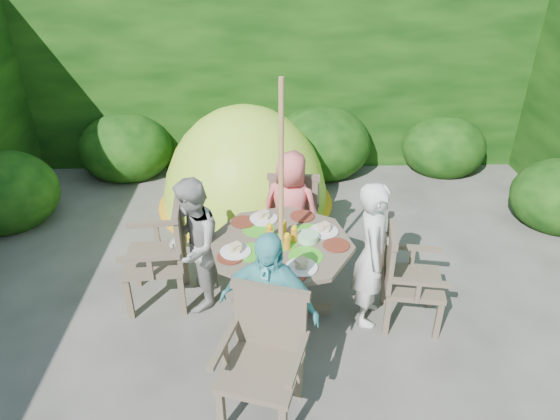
{
  "coord_description": "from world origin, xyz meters",
  "views": [
    {
      "loc": [
        -0.14,
        -3.36,
        3.16
      ],
      "look_at": [
        -0.05,
        0.69,
        0.85
      ],
      "focal_mm": 32.0,
      "sensor_mm": 36.0,
      "label": 1
    }
  ],
  "objects_px": {
    "patio_table": "(282,253)",
    "dome_tent": "(246,203)",
    "garden_chair_front": "(264,355)",
    "child_right": "(373,255)",
    "parasol_pole": "(281,208)",
    "child_front": "(268,310)",
    "garden_chair_left": "(164,251)",
    "child_left": "(193,246)",
    "child_back": "(290,210)",
    "garden_chair_right": "(405,275)",
    "garden_chair_back": "(294,207)"
  },
  "relations": [
    {
      "from": "patio_table",
      "to": "dome_tent",
      "type": "distance_m",
      "value": 2.23
    },
    {
      "from": "garden_chair_front",
      "to": "child_right",
      "type": "xyz_separation_m",
      "value": [
        0.94,
        0.97,
        0.17
      ]
    },
    {
      "from": "parasol_pole",
      "to": "child_front",
      "type": "distance_m",
      "value": 0.91
    },
    {
      "from": "garden_chair_left",
      "to": "dome_tent",
      "type": "height_order",
      "value": "dome_tent"
    },
    {
      "from": "child_left",
      "to": "child_back",
      "type": "relative_size",
      "value": 1.03
    },
    {
      "from": "parasol_pole",
      "to": "child_right",
      "type": "height_order",
      "value": "parasol_pole"
    },
    {
      "from": "child_left",
      "to": "dome_tent",
      "type": "distance_m",
      "value": 2.12
    },
    {
      "from": "garden_chair_right",
      "to": "garden_chair_back",
      "type": "distance_m",
      "value": 1.55
    },
    {
      "from": "child_right",
      "to": "child_front",
      "type": "bearing_deg",
      "value": 137.99
    },
    {
      "from": "parasol_pole",
      "to": "garden_chair_left",
      "type": "distance_m",
      "value": 1.22
    },
    {
      "from": "patio_table",
      "to": "child_right",
      "type": "relative_size",
      "value": 1.07
    },
    {
      "from": "garden_chair_left",
      "to": "child_left",
      "type": "relative_size",
      "value": 0.79
    },
    {
      "from": "garden_chair_front",
      "to": "child_front",
      "type": "relative_size",
      "value": 0.72
    },
    {
      "from": "parasol_pole",
      "to": "child_back",
      "type": "relative_size",
      "value": 1.75
    },
    {
      "from": "parasol_pole",
      "to": "child_front",
      "type": "xyz_separation_m",
      "value": [
        -0.12,
        -0.79,
        -0.43
      ]
    },
    {
      "from": "garden_chair_right",
      "to": "child_back",
      "type": "distance_m",
      "value": 1.36
    },
    {
      "from": "garden_chair_back",
      "to": "dome_tent",
      "type": "distance_m",
      "value": 1.25
    },
    {
      "from": "garden_chair_right",
      "to": "garden_chair_back",
      "type": "relative_size",
      "value": 1.02
    },
    {
      "from": "garden_chair_left",
      "to": "garden_chair_front",
      "type": "distance_m",
      "value": 1.57
    },
    {
      "from": "parasol_pole",
      "to": "garden_chair_back",
      "type": "distance_m",
      "value": 1.26
    },
    {
      "from": "garden_chair_back",
      "to": "child_front",
      "type": "height_order",
      "value": "child_front"
    },
    {
      "from": "child_left",
      "to": "child_front",
      "type": "distance_m",
      "value": 1.13
    },
    {
      "from": "patio_table",
      "to": "garden_chair_right",
      "type": "xyz_separation_m",
      "value": [
        1.08,
        -0.16,
        -0.14
      ]
    },
    {
      "from": "patio_table",
      "to": "garden_chair_right",
      "type": "distance_m",
      "value": 1.1
    },
    {
      "from": "child_left",
      "to": "garden_chair_right",
      "type": "bearing_deg",
      "value": 83.1
    },
    {
      "from": "child_back",
      "to": "dome_tent",
      "type": "distance_m",
      "value": 1.54
    },
    {
      "from": "garden_chair_right",
      "to": "garden_chair_back",
      "type": "bearing_deg",
      "value": 45.65
    },
    {
      "from": "child_front",
      "to": "dome_tent",
      "type": "bearing_deg",
      "value": 115.96
    },
    {
      "from": "patio_table",
      "to": "garden_chair_front",
      "type": "xyz_separation_m",
      "value": [
        -0.15,
        -1.09,
        -0.12
      ]
    },
    {
      "from": "garden_chair_left",
      "to": "child_right",
      "type": "xyz_separation_m",
      "value": [
        1.87,
        -0.3,
        0.14
      ]
    },
    {
      "from": "garden_chair_back",
      "to": "child_back",
      "type": "relative_size",
      "value": 0.73
    },
    {
      "from": "dome_tent",
      "to": "garden_chair_front",
      "type": "bearing_deg",
      "value": -93.83
    },
    {
      "from": "parasol_pole",
      "to": "garden_chair_right",
      "type": "bearing_deg",
      "value": -8.29
    },
    {
      "from": "parasol_pole",
      "to": "garden_chair_back",
      "type": "relative_size",
      "value": 2.4
    },
    {
      "from": "patio_table",
      "to": "garden_chair_back",
      "type": "height_order",
      "value": "garden_chair_back"
    },
    {
      "from": "child_left",
      "to": "child_back",
      "type": "height_order",
      "value": "child_left"
    },
    {
      "from": "dome_tent",
      "to": "garden_chair_right",
      "type": "bearing_deg",
      "value": -64.99
    },
    {
      "from": "parasol_pole",
      "to": "child_front",
      "type": "bearing_deg",
      "value": -98.35
    },
    {
      "from": "garden_chair_front",
      "to": "dome_tent",
      "type": "distance_m",
      "value": 3.23
    },
    {
      "from": "garden_chair_front",
      "to": "patio_table",
      "type": "bearing_deg",
      "value": 99.2
    },
    {
      "from": "garden_chair_right",
      "to": "garden_chair_back",
      "type": "xyz_separation_m",
      "value": [
        -0.92,
        1.24,
        -0.01
      ]
    },
    {
      "from": "child_back",
      "to": "garden_chair_right",
      "type": "bearing_deg",
      "value": 155.91
    },
    {
      "from": "garden_chair_right",
      "to": "child_front",
      "type": "bearing_deg",
      "value": 126.92
    },
    {
      "from": "parasol_pole",
      "to": "child_left",
      "type": "bearing_deg",
      "value": 171.65
    },
    {
      "from": "garden_chair_right",
      "to": "child_left",
      "type": "height_order",
      "value": "child_left"
    },
    {
      "from": "garden_chair_left",
      "to": "child_back",
      "type": "xyz_separation_m",
      "value": [
        1.19,
        0.61,
        0.08
      ]
    },
    {
      "from": "parasol_pole",
      "to": "child_right",
      "type": "relative_size",
      "value": 1.6
    },
    {
      "from": "child_back",
      "to": "child_front",
      "type": "distance_m",
      "value": 1.6
    },
    {
      "from": "child_right",
      "to": "child_left",
      "type": "xyz_separation_m",
      "value": [
        -1.58,
        0.23,
        -0.04
      ]
    },
    {
      "from": "child_left",
      "to": "child_front",
      "type": "bearing_deg",
      "value": 38.07
    }
  ]
}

